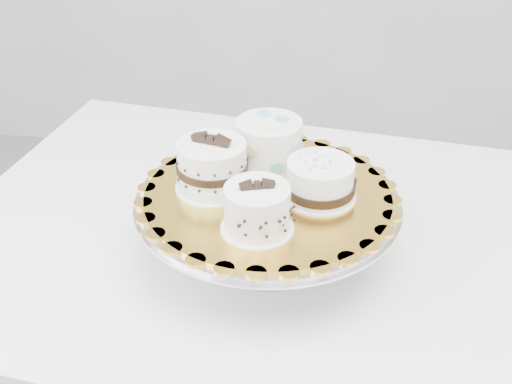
# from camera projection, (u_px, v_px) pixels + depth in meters

# --- Properties ---
(table) EXTENTS (1.34, 1.01, 0.75)m
(table) POSITION_uv_depth(u_px,v_px,m) (301.00, 269.00, 1.13)
(table) COLOR white
(table) RESTS_ON floor
(cake_stand) EXTENTS (0.41, 0.41, 0.11)m
(cake_stand) POSITION_uv_depth(u_px,v_px,m) (268.00, 215.00, 1.00)
(cake_stand) COLOR gray
(cake_stand) RESTS_ON table
(cake_board) EXTENTS (0.41, 0.41, 0.01)m
(cake_board) POSITION_uv_depth(u_px,v_px,m) (268.00, 194.00, 0.98)
(cake_board) COLOR gold
(cake_board) RESTS_ON cake_stand
(cake_swirl) EXTENTS (0.11, 0.11, 0.08)m
(cake_swirl) POSITION_uv_depth(u_px,v_px,m) (257.00, 210.00, 0.88)
(cake_swirl) COLOR white
(cake_swirl) RESTS_ON cake_board
(cake_banded) EXTENTS (0.13, 0.13, 0.10)m
(cake_banded) POSITION_uv_depth(u_px,v_px,m) (212.00, 168.00, 0.98)
(cake_banded) COLOR white
(cake_banded) RESTS_ON cake_board
(cake_dots) EXTENTS (0.13, 0.13, 0.08)m
(cake_dots) POSITION_uv_depth(u_px,v_px,m) (269.00, 143.00, 1.03)
(cake_dots) COLOR white
(cake_dots) RESTS_ON cake_board
(cake_ribbon) EXTENTS (0.12, 0.11, 0.06)m
(cake_ribbon) POSITION_uv_depth(u_px,v_px,m) (321.00, 181.00, 0.96)
(cake_ribbon) COLOR white
(cake_ribbon) RESTS_ON cake_board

